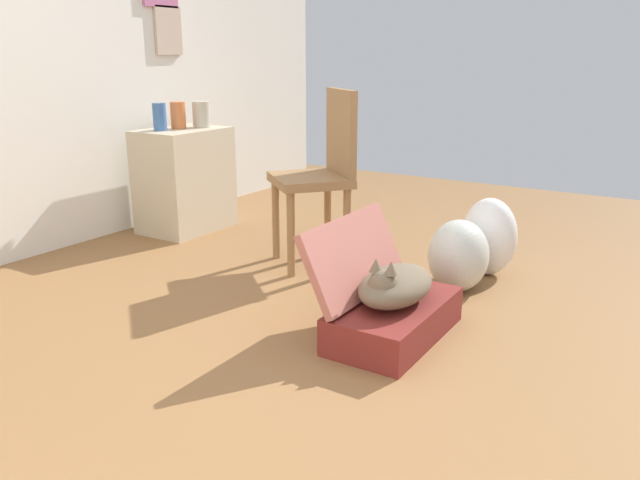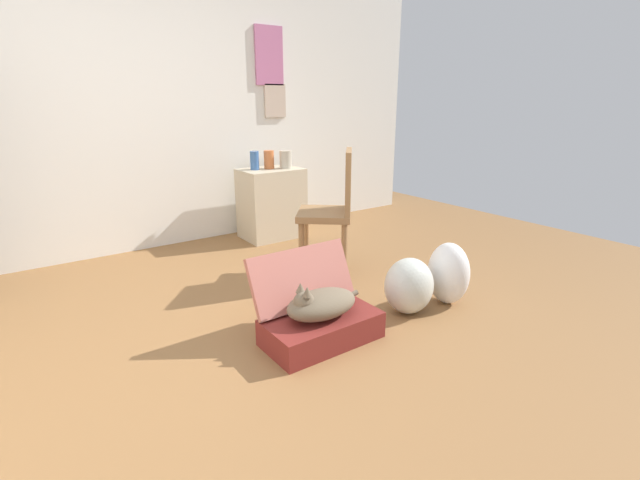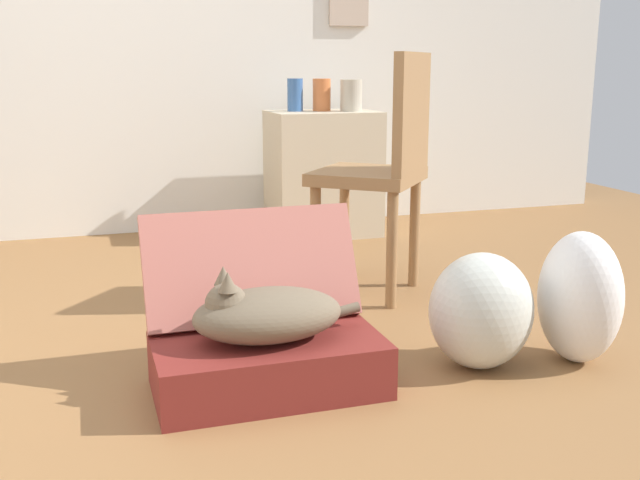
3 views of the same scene
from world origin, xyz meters
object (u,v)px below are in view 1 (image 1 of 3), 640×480
object	(u,v)px
vase_tall	(160,117)
chair	(322,170)
cat	(394,285)
vase_short	(201,114)
suitcase_base	(394,320)
side_table	(185,180)
vase_round	(178,115)
plastic_bag_clear	(489,237)
plastic_bag_white	(458,256)

from	to	relation	value
vase_tall	chair	distance (m)	1.26
cat	vase_short	size ratio (longest dim) A/B	3.00
suitcase_base	cat	xyz separation A→B (m)	(-0.01, 0.00, 0.16)
suitcase_base	cat	distance (m)	0.16
suitcase_base	vase_short	distance (m)	2.28
side_table	vase_short	size ratio (longest dim) A/B	4.01
vase_tall	chair	xyz separation A→B (m)	(0.02, -1.24, -0.24)
vase_round	chair	distance (m)	1.25
plastic_bag_clear	vase_short	size ratio (longest dim) A/B	2.49
cat	plastic_bag_white	world-z (taller)	cat
side_table	vase_round	bearing A→B (deg)	90.00
vase_short	vase_round	bearing A→B (deg)	154.14
plastic_bag_white	suitcase_base	bearing A→B (deg)	177.84
side_table	vase_short	world-z (taller)	vase_short
suitcase_base	plastic_bag_clear	distance (m)	1.02
plastic_bag_clear	chair	bearing A→B (deg)	110.16
plastic_bag_clear	vase_round	bearing A→B (deg)	95.36
cat	plastic_bag_white	bearing A→B (deg)	-2.16
plastic_bag_white	vase_round	world-z (taller)	vase_round
vase_tall	suitcase_base	bearing A→B (deg)	-108.12
plastic_bag_white	vase_tall	bearing A→B (deg)	90.48
vase_tall	vase_round	size ratio (longest dim) A/B	1.01
suitcase_base	vase_short	world-z (taller)	vase_short
suitcase_base	cat	world-z (taller)	cat
vase_tall	vase_short	xyz separation A→B (m)	(0.30, -0.09, -0.00)
cat	vase_round	size ratio (longest dim) A/B	2.93
cat	vase_short	world-z (taller)	vase_short
vase_round	vase_tall	bearing A→B (deg)	172.52
side_table	vase_short	xyz separation A→B (m)	(0.15, -0.05, 0.43)
suitcase_base	chair	world-z (taller)	chair
vase_short	plastic_bag_white	bearing A→B (deg)	-98.03
vase_tall	chair	size ratio (longest dim) A/B	0.18
side_table	chair	bearing A→B (deg)	-96.06
chair	suitcase_base	bearing A→B (deg)	-0.76
side_table	vase_short	distance (m)	0.46
vase_tall	vase_round	bearing A→B (deg)	-7.48
chair	plastic_bag_clear	bearing A→B (deg)	60.03
plastic_bag_white	side_table	distance (m)	2.03
cat	side_table	size ratio (longest dim) A/B	0.75
vase_round	cat	bearing A→B (deg)	-112.26
suitcase_base	plastic_bag_white	size ratio (longest dim) A/B	1.79
cat	vase_tall	size ratio (longest dim) A/B	2.91
plastic_bag_clear	side_table	size ratio (longest dim) A/B	0.62
plastic_bag_clear	side_table	world-z (taller)	side_table
vase_tall	cat	bearing A→B (deg)	-108.41
cat	vase_round	distance (m)	2.25
plastic_bag_clear	chair	world-z (taller)	chair
chair	cat	bearing A→B (deg)	-1.23
vase_round	chair	world-z (taller)	chair
suitcase_base	vase_tall	xyz separation A→B (m)	(0.67, 2.04, 0.70)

